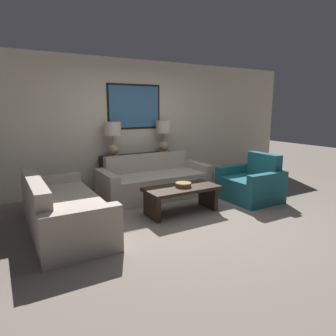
{
  "coord_description": "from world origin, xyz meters",
  "views": [
    {
      "loc": [
        -2.57,
        -3.56,
        1.67
      ],
      "look_at": [
        -0.02,
        0.85,
        0.65
      ],
      "focal_mm": 32.0,
      "sensor_mm": 36.0,
      "label": 1
    }
  ],
  "objects": [
    {
      "name": "coffee_table",
      "position": [
        -0.06,
        0.35,
        0.32
      ],
      "size": [
        1.2,
        0.58,
        0.43
      ],
      "color": "black",
      "rests_on": "ground_plane"
    },
    {
      "name": "table_lamp_right",
      "position": [
        0.57,
        2.05,
        1.16
      ],
      "size": [
        0.33,
        0.33,
        0.68
      ],
      "color": "tan",
      "rests_on": "console_table"
    },
    {
      "name": "decorative_bowl",
      "position": [
        -0.03,
        0.34,
        0.47
      ],
      "size": [
        0.26,
        0.26,
        0.07
      ],
      "color": "olive",
      "rests_on": "coffee_table"
    },
    {
      "name": "ground_plane",
      "position": [
        0.0,
        0.0,
        0.0
      ],
      "size": [
        20.0,
        20.0,
        0.0
      ],
      "primitive_type": "plane",
      "color": "slate"
    },
    {
      "name": "couch_by_side",
      "position": [
        -1.87,
        0.58,
        0.28
      ],
      "size": [
        0.9,
        2.1,
        0.78
      ],
      "color": "#ADA393",
      "rests_on": "ground_plane"
    },
    {
      "name": "table_lamp_left",
      "position": [
        -0.57,
        2.05,
        1.16
      ],
      "size": [
        0.33,
        0.33,
        0.68
      ],
      "color": "tan",
      "rests_on": "console_table"
    },
    {
      "name": "console_table",
      "position": [
        0.0,
        2.05,
        0.37
      ],
      "size": [
        1.63,
        0.4,
        0.73
      ],
      "color": "black",
      "rests_on": "ground_plane"
    },
    {
      "name": "armchair_near_back_wall",
      "position": [
        1.44,
        0.3,
        0.29
      ],
      "size": [
        0.86,
        0.96,
        0.85
      ],
      "color": "#1E5B66",
      "rests_on": "ground_plane"
    },
    {
      "name": "couch_by_back_wall",
      "position": [
        0.0,
        1.39,
        0.28
      ],
      "size": [
        2.1,
        0.9,
        0.78
      ],
      "color": "#ADA393",
      "rests_on": "ground_plane"
    },
    {
      "name": "back_wall",
      "position": [
        0.0,
        2.33,
        1.33
      ],
      "size": [
        8.26,
        0.12,
        2.65
      ],
      "color": "beige",
      "rests_on": "ground_plane"
    }
  ]
}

